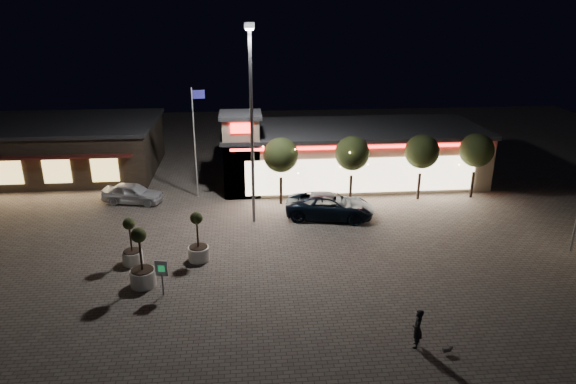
{
  "coord_description": "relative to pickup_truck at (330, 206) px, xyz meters",
  "views": [
    {
      "loc": [
        1.44,
        -22.95,
        13.32
      ],
      "look_at": [
        4.05,
        6.0,
        2.68
      ],
      "focal_mm": 32.0,
      "sensor_mm": 36.0,
      "label": 1
    }
  ],
  "objects": [
    {
      "name": "string_tree_a",
      "position": [
        -3.04,
        2.81,
        2.75
      ],
      "size": [
        2.42,
        2.42,
        4.79
      ],
      "color": "#332319",
      "rests_on": "ground"
    },
    {
      "name": "ground",
      "position": [
        -7.04,
        -8.19,
        -0.81
      ],
      "size": [
        90.0,
        90.0,
        0.0
      ],
      "primitive_type": "plane",
      "color": "#6A6056",
      "rests_on": "ground"
    },
    {
      "name": "retail_building",
      "position": [
        2.46,
        7.62,
        1.4
      ],
      "size": [
        20.4,
        8.4,
        6.1
      ],
      "color": "gray",
      "rests_on": "ground"
    },
    {
      "name": "dog",
      "position": [
        2.42,
        -14.51,
        -0.57
      ],
      "size": [
        0.45,
        0.2,
        0.24
      ],
      "color": "#59514C",
      "rests_on": "ground"
    },
    {
      "name": "white_sedan",
      "position": [
        -13.55,
        3.9,
        -0.08
      ],
      "size": [
        4.53,
        2.64,
        1.45
      ],
      "primitive_type": "imported",
      "rotation": [
        0.0,
        0.0,
        1.34
      ],
      "color": "silver",
      "rests_on": "ground"
    },
    {
      "name": "string_tree_d",
      "position": [
        10.96,
        2.81,
        2.75
      ],
      "size": [
        2.42,
        2.42,
        4.79
      ],
      "color": "#332319",
      "rests_on": "ground"
    },
    {
      "name": "planter_left",
      "position": [
        -11.8,
        -5.47,
        0.02
      ],
      "size": [
        1.09,
        1.09,
        2.69
      ],
      "color": "white",
      "rests_on": "ground"
    },
    {
      "name": "pedestrian",
      "position": [
        1.27,
        -13.94,
        0.05
      ],
      "size": [
        0.62,
        0.74,
        1.73
      ],
      "primitive_type": "imported",
      "rotation": [
        0.0,
        0.0,
        -1.96
      ],
      "color": "black",
      "rests_on": "ground"
    },
    {
      "name": "string_tree_c",
      "position": [
        6.96,
        2.81,
        2.75
      ],
      "size": [
        2.42,
        2.42,
        4.79
      ],
      "color": "#332319",
      "rests_on": "ground"
    },
    {
      "name": "pickup_truck",
      "position": [
        0.0,
        0.0,
        0.0
      ],
      "size": [
        6.25,
        3.83,
        1.62
      ],
      "primitive_type": "imported",
      "rotation": [
        0.0,
        0.0,
        1.36
      ],
      "color": "black",
      "rests_on": "ground"
    },
    {
      "name": "flagpole",
      "position": [
        -8.95,
        4.81,
        3.94
      ],
      "size": [
        0.95,
        0.1,
        8.0
      ],
      "color": "white",
      "rests_on": "ground"
    },
    {
      "name": "floodlight_pole",
      "position": [
        -5.04,
        -0.19,
        6.21
      ],
      "size": [
        0.6,
        0.4,
        12.38
      ],
      "color": "gray",
      "rests_on": "ground"
    },
    {
      "name": "planter_mid",
      "position": [
        -10.81,
        -7.9,
        0.16
      ],
      "size": [
        1.28,
        1.28,
        3.15
      ],
      "color": "white",
      "rests_on": "ground"
    },
    {
      "name": "string_tree_b",
      "position": [
        1.96,
        2.81,
        2.75
      ],
      "size": [
        2.42,
        2.42,
        4.79
      ],
      "color": "#332319",
      "rests_on": "ground"
    },
    {
      "name": "valet_sign",
      "position": [
        -9.69,
        -8.92,
        0.49
      ],
      "size": [
        0.61,
        0.17,
        1.86
      ],
      "color": "gray",
      "rests_on": "ground"
    },
    {
      "name": "restaurant_building",
      "position": [
        -21.04,
        11.78,
        1.35
      ],
      "size": [
        16.4,
        11.0,
        4.3
      ],
      "color": "#382D23",
      "rests_on": "ground"
    },
    {
      "name": "planter_right",
      "position": [
        -8.24,
        -5.37,
        0.07
      ],
      "size": [
        1.16,
        1.16,
        2.86
      ],
      "color": "white",
      "rests_on": "ground"
    }
  ]
}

